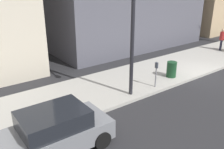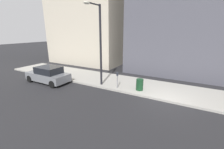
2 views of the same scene
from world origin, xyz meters
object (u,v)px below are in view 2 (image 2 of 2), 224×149
at_px(streetlamp, 99,40).
at_px(office_tower_right, 96,3).
at_px(parking_meter, 117,78).
at_px(trash_bin, 140,85).
at_px(parked_car_grey, 48,75).

distance_m(streetlamp, office_tower_right, 13.85).
height_order(parking_meter, streetlamp, streetlamp).
relative_size(streetlamp, trash_bin, 7.22).
relative_size(parking_meter, trash_bin, 1.50).
bearing_deg(parked_car_grey, trash_bin, -76.53).
bearing_deg(parking_meter, office_tower_right, 41.19).
bearing_deg(trash_bin, parked_car_grey, 103.22).
distance_m(parked_car_grey, streetlamp, 6.02).
height_order(parked_car_grey, trash_bin, parked_car_grey).
relative_size(streetlamp, office_tower_right, 0.37).
bearing_deg(parked_car_grey, parking_meter, -76.85).
distance_m(parking_meter, office_tower_right, 15.92).
distance_m(parking_meter, trash_bin, 1.85).
bearing_deg(office_tower_right, trash_bin, -132.54).
height_order(parking_meter, office_tower_right, office_tower_right).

